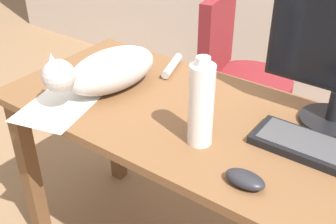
{
  "coord_description": "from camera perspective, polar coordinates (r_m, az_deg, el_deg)",
  "views": [
    {
      "loc": [
        0.57,
        -1.0,
        1.49
      ],
      "look_at": [
        -0.06,
        -0.12,
        0.81
      ],
      "focal_mm": 44.52,
      "sensor_mm": 36.0,
      "label": 1
    }
  ],
  "objects": [
    {
      "name": "computer_mouse",
      "position": [
        1.11,
        10.5,
        -9.04
      ],
      "size": [
        0.11,
        0.06,
        0.04
      ],
      "primitive_type": "ellipsoid",
      "color": "#232328",
      "rests_on": "desk"
    },
    {
      "name": "water_bottle",
      "position": [
        1.18,
        4.56,
        1.03
      ],
      "size": [
        0.07,
        0.07,
        0.28
      ],
      "color": "silver",
      "rests_on": "desk"
    },
    {
      "name": "desk",
      "position": [
        1.43,
        4.94,
        -4.73
      ],
      "size": [
        1.45,
        0.64,
        0.75
      ],
      "color": "brown",
      "rests_on": "ground_plane"
    },
    {
      "name": "keyboard",
      "position": [
        1.27,
        21.18,
        -5.3
      ],
      "size": [
        0.44,
        0.15,
        0.03
      ],
      "color": "black",
      "rests_on": "desk"
    },
    {
      "name": "office_chair",
      "position": [
        2.22,
        9.48,
        1.98
      ],
      "size": [
        0.48,
        0.48,
        0.93
      ],
      "color": "black",
      "rests_on": "ground_plane"
    },
    {
      "name": "cat",
      "position": [
        1.5,
        -8.31,
        5.65
      ],
      "size": [
        0.25,
        0.6,
        0.2
      ],
      "color": "#B2ADA8",
      "rests_on": "desk"
    },
    {
      "name": "paper_sheet",
      "position": [
        1.47,
        -14.7,
        0.85
      ],
      "size": [
        0.28,
        0.34,
        0.0
      ],
      "primitive_type": "cube",
      "rotation": [
        0.0,
        0.0,
        0.26
      ],
      "color": "white",
      "rests_on": "desk"
    }
  ]
}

